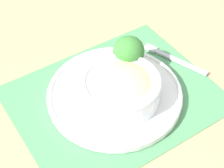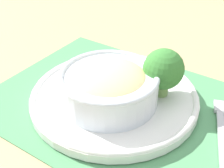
# 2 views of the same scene
# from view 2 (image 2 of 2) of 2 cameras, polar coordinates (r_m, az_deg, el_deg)

# --- Properties ---
(ground_plane) EXTENTS (4.00, 4.00, 0.00)m
(ground_plane) POSITION_cam_2_polar(r_m,az_deg,el_deg) (0.60, 0.41, -3.39)
(ground_plane) COLOR tan
(placemat) EXTENTS (0.51, 0.43, 0.00)m
(placemat) POSITION_cam_2_polar(r_m,az_deg,el_deg) (0.60, 0.41, -3.24)
(placemat) COLOR #4C8C59
(placemat) RESTS_ON ground_plane
(plate) EXTENTS (0.32, 0.32, 0.02)m
(plate) POSITION_cam_2_polar(r_m,az_deg,el_deg) (0.59, 0.42, -2.22)
(plate) COLOR white
(plate) RESTS_ON placemat
(bowl) EXTENTS (0.18, 0.18, 0.07)m
(bowl) POSITION_cam_2_polar(r_m,az_deg,el_deg) (0.55, -0.12, -0.22)
(bowl) COLOR silver
(bowl) RESTS_ON plate
(broccoli_floret) EXTENTS (0.07, 0.07, 0.09)m
(broccoli_floret) POSITION_cam_2_polar(r_m,az_deg,el_deg) (0.57, 9.35, 2.68)
(broccoli_floret) COLOR #759E51
(broccoli_floret) RESTS_ON plate
(carrot_slice_near) EXTENTS (0.05, 0.05, 0.01)m
(carrot_slice_near) POSITION_cam_2_polar(r_m,az_deg,el_deg) (0.62, 3.05, 0.69)
(carrot_slice_near) COLOR orange
(carrot_slice_near) RESTS_ON plate
(carrot_slice_middle) EXTENTS (0.05, 0.05, 0.01)m
(carrot_slice_middle) POSITION_cam_2_polar(r_m,az_deg,el_deg) (0.63, 1.55, 1.06)
(carrot_slice_middle) COLOR orange
(carrot_slice_middle) RESTS_ON plate
(carrot_slice_far) EXTENTS (0.05, 0.05, 0.01)m
(carrot_slice_far) POSITION_cam_2_polar(r_m,az_deg,el_deg) (0.63, -0.06, 1.13)
(carrot_slice_far) COLOR orange
(carrot_slice_far) RESTS_ON plate
(carrot_slice_extra) EXTENTS (0.05, 0.05, 0.01)m
(carrot_slice_extra) POSITION_cam_2_polar(r_m,az_deg,el_deg) (0.63, -1.62, 0.89)
(carrot_slice_extra) COLOR orange
(carrot_slice_extra) RESTS_ON plate
(fork) EXTENTS (0.06, 0.18, 0.01)m
(fork) POSITION_cam_2_polar(r_m,az_deg,el_deg) (0.57, 19.29, -7.41)
(fork) COLOR #B7B7BC
(fork) RESTS_ON placemat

